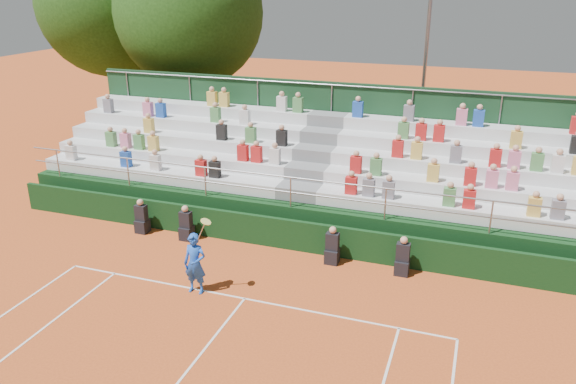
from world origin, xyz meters
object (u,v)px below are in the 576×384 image
(floodlight_mast, at_px, (426,53))
(tree_west, at_px, (110,5))
(tennis_player, at_px, (195,263))
(tree_east, at_px, (189,13))

(floodlight_mast, bearing_deg, tree_west, -179.93)
(tennis_player, xyz_separation_m, floodlight_mast, (4.23, 13.35, 4.17))
(tennis_player, bearing_deg, tree_east, 117.92)
(tennis_player, height_order, floodlight_mast, floodlight_mast)
(tennis_player, height_order, tree_west, tree_west)
(tennis_player, distance_m, tree_east, 14.94)
(tree_east, height_order, floodlight_mast, tree_east)
(tennis_player, xyz_separation_m, tree_east, (-6.47, 12.21, 5.68))
(tree_east, distance_m, floodlight_mast, 10.86)
(tree_east, bearing_deg, tennis_player, -62.08)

